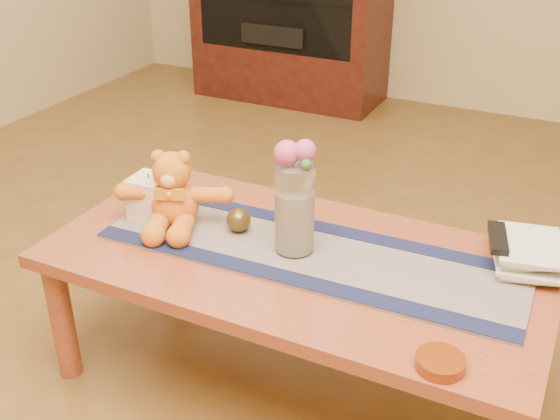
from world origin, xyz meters
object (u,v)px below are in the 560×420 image
at_px(book_bottom, 493,259).
at_px(tv_remote, 498,238).
at_px(pillar_candle, 150,197).
at_px(glass_vase, 295,209).
at_px(bronze_ball, 239,220).
at_px(amber_dish, 440,363).
at_px(teddy_bear, 174,190).

relative_size(book_bottom, tv_remote, 1.39).
distance_m(pillar_candle, glass_vase, 0.48).
distance_m(glass_vase, book_bottom, 0.56).
height_order(glass_vase, tv_remote, glass_vase).
height_order(book_bottom, tv_remote, tv_remote).
distance_m(book_bottom, tv_remote, 0.08).
xyz_separation_m(bronze_ball, book_bottom, (0.71, 0.17, -0.03)).
xyz_separation_m(tv_remote, amber_dish, (-0.03, -0.48, -0.07)).
height_order(teddy_bear, book_bottom, teddy_bear).
height_order(teddy_bear, glass_vase, glass_vase).
bearing_deg(pillar_candle, amber_dish, -16.30).
bearing_deg(bronze_ball, glass_vase, -6.86).
distance_m(glass_vase, tv_remote, 0.55).
xyz_separation_m(book_bottom, tv_remote, (0.00, -0.01, 0.07)).
xyz_separation_m(bronze_ball, amber_dish, (0.69, -0.32, -0.03)).
height_order(book_bottom, amber_dish, amber_dish).
bearing_deg(pillar_candle, tv_remote, 11.13).
xyz_separation_m(teddy_bear, book_bottom, (0.90, 0.21, -0.11)).
bearing_deg(book_bottom, teddy_bear, 175.86).
bearing_deg(teddy_bear, tv_remote, -9.20).
bearing_deg(tv_remote, teddy_bear, 178.24).
distance_m(teddy_bear, glass_vase, 0.39).
distance_m(teddy_bear, amber_dish, 0.93).
xyz_separation_m(pillar_candle, bronze_ball, (0.28, 0.04, -0.03)).
bearing_deg(book_bottom, glass_vase, -176.90).
distance_m(teddy_bear, tv_remote, 0.93).
relative_size(pillar_candle, book_bottom, 0.59).
height_order(glass_vase, book_bottom, glass_vase).
xyz_separation_m(book_bottom, amber_dish, (-0.02, -0.49, 0.00)).
distance_m(teddy_bear, book_bottom, 0.93).
height_order(glass_vase, amber_dish, glass_vase).
relative_size(book_bottom, amber_dish, 2.03).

